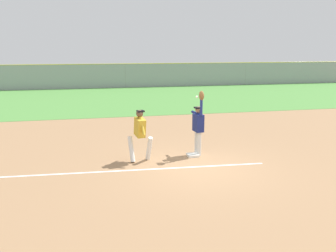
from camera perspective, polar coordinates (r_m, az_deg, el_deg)
ground_plane at (r=11.36m, az=4.67°, el=-6.55°), size 73.80×73.80×0.00m
outfield_grass at (r=26.55m, az=-5.26°, el=4.46°), size 47.55×14.26×0.01m
chalk_foul_line at (r=11.16m, az=-14.99°, el=-7.30°), size 11.99×0.76×0.01m
first_base at (r=12.44m, az=3.97°, el=-4.65°), size 0.39×0.39×0.08m
fielder at (r=12.31m, az=4.88°, el=0.36°), size 0.31×0.90×2.28m
runner at (r=11.67m, az=-4.49°, el=-0.94°), size 0.82×0.84×1.72m
baseball at (r=12.02m, az=4.61°, el=4.67°), size 0.07×0.07×0.07m
outfield_fence at (r=33.48m, az=-6.82°, el=7.98°), size 47.63×0.08×2.21m
parked_car_silver at (r=38.02m, az=-22.16°, el=7.04°), size 4.47×2.25×1.25m
parked_car_black at (r=36.79m, az=-12.45°, el=7.51°), size 4.50×2.31×1.25m
parked_car_blue at (r=37.75m, az=-3.53°, el=7.89°), size 4.59×2.51×1.25m
parked_car_red at (r=39.20m, az=5.29°, el=8.04°), size 4.40×2.13×1.25m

